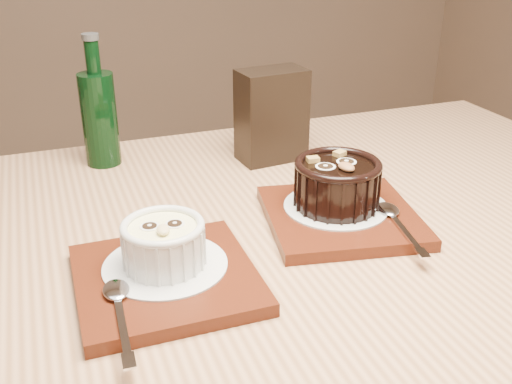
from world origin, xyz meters
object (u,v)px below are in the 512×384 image
condiment_stand (272,116)px  green_bottle (99,116)px  table (259,307)px  tray_right (341,217)px  tray_left (166,279)px  ramekin_white (164,242)px  ramekin_dark (337,182)px

condiment_stand → green_bottle: 0.26m
table → tray_right: bearing=8.9°
tray_right → tray_left: bearing=-163.4°
table → tray_right: 0.15m
table → tray_right: tray_right is taller
ramekin_white → green_bottle: green_bottle is taller
ramekin_white → tray_left: bearing=-93.2°
tray_right → condiment_stand: bearing=92.6°
table → condiment_stand: size_ratio=8.77×
table → green_bottle: (-0.15, 0.31, 0.17)m
table → green_bottle: size_ratio=6.28×
tray_left → condiment_stand: condiment_stand is taller
condiment_stand → green_bottle: green_bottle is taller
green_bottle → ramekin_dark: bearing=-47.0°
ramekin_white → condiment_stand: condiment_stand is taller
ramekin_white → ramekin_dark: bearing=23.3°
ramekin_dark → condiment_stand: condiment_stand is taller
tray_left → ramekin_white: (0.00, 0.01, 0.04)m
green_bottle → tray_right: bearing=-48.2°
green_bottle → table: bearing=-64.6°
ramekin_white → green_bottle: bearing=101.4°
tray_left → green_bottle: 0.37m
tray_left → ramekin_dark: 0.25m
tray_right → green_bottle: 0.40m
green_bottle → tray_left: bearing=-85.5°
tray_right → ramekin_dark: ramekin_dark is taller
tray_right → ramekin_dark: size_ratio=1.69×
tray_left → ramekin_dark: size_ratio=1.69×
tray_left → condiment_stand: 0.37m
table → tray_right: (0.11, 0.02, 0.10)m
tray_left → ramekin_white: 0.04m
condiment_stand → green_bottle: size_ratio=0.72×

